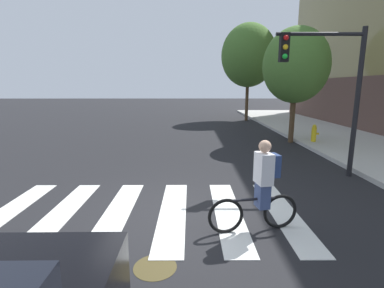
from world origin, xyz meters
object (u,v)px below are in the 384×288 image
(fire_hydrant, at_px, (314,133))
(street_tree_mid, at_px, (249,56))
(cyclist, at_px, (261,187))
(traffic_light_near, at_px, (330,77))
(manhole_cover, at_px, (155,267))
(street_tree_near, at_px, (296,66))

(fire_hydrant, distance_m, street_tree_mid, 10.61)
(cyclist, height_order, fire_hydrant, cyclist)
(fire_hydrant, height_order, street_tree_mid, street_tree_mid)
(cyclist, relative_size, traffic_light_near, 0.40)
(traffic_light_near, xyz_separation_m, street_tree_mid, (0.51, 14.22, 2.06))
(cyclist, bearing_deg, street_tree_mid, 79.85)
(traffic_light_near, bearing_deg, cyclist, -128.97)
(manhole_cover, distance_m, cyclist, 2.27)
(traffic_light_near, height_order, fire_hydrant, traffic_light_near)
(traffic_light_near, distance_m, fire_hydrant, 5.47)
(cyclist, xyz_separation_m, traffic_light_near, (2.62, 3.23, 2.02))
(street_tree_near, height_order, street_tree_mid, street_tree_mid)
(manhole_cover, height_order, street_tree_mid, street_tree_mid)
(manhole_cover, height_order, street_tree_near, street_tree_near)
(cyclist, relative_size, fire_hydrant, 2.17)
(street_tree_near, bearing_deg, cyclist, -112.56)
(traffic_light_near, bearing_deg, manhole_cover, -135.43)
(cyclist, xyz_separation_m, street_tree_near, (3.52, 8.47, 2.71))
(cyclist, xyz_separation_m, fire_hydrant, (4.35, 7.87, -0.31))
(manhole_cover, distance_m, street_tree_mid, 19.83)
(manhole_cover, bearing_deg, cyclist, 31.74)
(traffic_light_near, bearing_deg, street_tree_near, 80.22)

